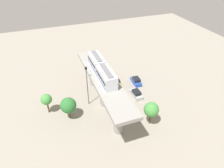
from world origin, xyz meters
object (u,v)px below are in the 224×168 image
Objects in this scene: train at (101,69)px; tree_mid_lot at (46,100)px; parked_car_silver at (136,94)px; tree_far_corner at (68,105)px; tree_near_viaduct at (151,110)px; signal_post at (87,85)px; parked_car_blue at (136,81)px; parked_car_yellow at (116,82)px.

train is 13.93m from tree_mid_lot.
parked_car_silver is 17.51m from tree_far_corner.
tree_near_viaduct is 15.33m from signal_post.
tree_near_viaduct is at bearing 150.79° from tree_mid_lot.
signal_post is (12.02, -1.44, 4.91)m from parked_car_silver.
parked_car_blue is 0.82× the size of tree_far_corner.
train is at bearing 174.60° from signal_post.
tree_far_corner is at bearing -26.16° from tree_near_viaduct.
parked_car_silver is at bearing 173.16° from signal_post.
parked_car_silver is 0.78× the size of tree_near_viaduct.
signal_post is at bearing 31.96° from parked_car_yellow.
tree_near_viaduct is at bearing 79.25° from parked_car_silver.
train is at bearing -9.82° from parked_car_silver.
parked_car_yellow is 0.99× the size of parked_car_blue.
tree_far_corner is at bearing 140.81° from tree_mid_lot.
parked_car_blue is at bearing 168.37° from parked_car_yellow.
tree_far_corner is (15.82, -7.77, -0.37)m from tree_near_viaduct.
signal_post reaches higher than parked_car_blue.
tree_far_corner reaches higher than parked_car_yellow.
train reaches higher than signal_post.
parked_car_blue is 15.87m from signal_post.
tree_near_viaduct is 1.04× the size of tree_far_corner.
signal_post reaches higher than tree_far_corner.
parked_car_silver is at bearing 175.35° from tree_mid_lot.
train reaches higher than tree_near_viaduct.
parked_car_silver is at bearing 67.90° from parked_car_blue.
tree_near_viaduct is (-7.24, 10.58, -5.31)m from train.
parked_car_yellow is 0.81× the size of tree_far_corner.
tree_near_viaduct is 17.63m from tree_far_corner.
signal_post is at bearing -9.26° from parked_car_silver.
train is 13.87m from tree_near_viaduct.
signal_post reaches higher than tree_mid_lot.
tree_far_corner reaches higher than tree_mid_lot.
tree_mid_lot reaches higher than parked_car_silver.
parked_car_silver is at bearing -174.40° from tree_far_corner.
parked_car_silver is 10.06m from tree_near_viaduct.
tree_near_viaduct reaches higher than parked_car_blue.
tree_near_viaduct is at bearing 153.84° from tree_far_corner.
parked_car_silver is at bearing -98.33° from tree_near_viaduct.
signal_post reaches higher than parked_car_silver.
train is 3.15× the size of parked_car_blue.
train is 4.92m from signal_post.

